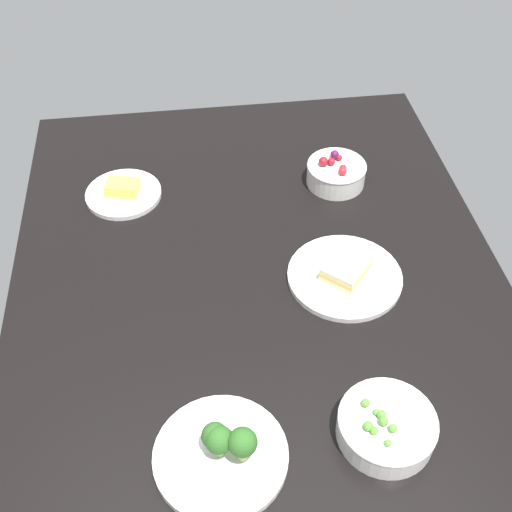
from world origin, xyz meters
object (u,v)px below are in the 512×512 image
at_px(bowl_peas, 386,426).
at_px(bowl_berries, 336,173).
at_px(plate_cheese, 123,192).
at_px(plate_sandwich, 345,275).
at_px(plate_broccoli, 222,452).

xyz_separation_m(bowl_peas, bowl_berries, (0.64, -0.06, 0.00)).
relative_size(plate_cheese, bowl_berries, 1.25).
relative_size(plate_sandwich, plate_broccoli, 1.07).
xyz_separation_m(plate_sandwich, plate_broccoli, (-0.35, 0.28, 0.01)).
xyz_separation_m(bowl_peas, plate_sandwich, (0.34, -0.01, -0.01)).
bearing_deg(plate_cheese, bowl_peas, -147.24).
relative_size(bowl_peas, plate_broccoli, 0.75).
xyz_separation_m(plate_broccoli, bowl_berries, (0.65, -0.33, 0.01)).
bearing_deg(plate_sandwich, plate_broccoli, 141.58).
bearing_deg(plate_sandwich, bowl_berries, -8.98).
xyz_separation_m(plate_sandwich, bowl_berries, (0.30, -0.05, 0.02)).
height_order(bowl_peas, plate_broccoli, plate_broccoli).
bearing_deg(plate_sandwich, bowl_peas, 177.63).
bearing_deg(bowl_peas, bowl_berries, -5.47).
distance_m(bowl_peas, plate_sandwich, 0.34).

